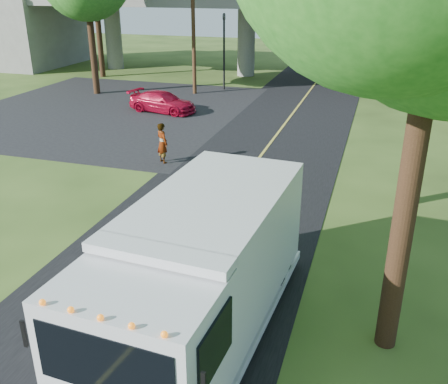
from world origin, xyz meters
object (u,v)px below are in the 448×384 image
at_px(traffic_signal, 224,44).
at_px(red_sedan, 163,102).
at_px(step_van, 201,270).
at_px(utility_pole, 193,24).
at_px(pedestrian, 162,143).

relative_size(traffic_signal, red_sedan, 1.25).
xyz_separation_m(step_van, red_sedan, (-9.12, 18.51, -1.09)).
height_order(utility_pole, red_sedan, utility_pole).
distance_m(traffic_signal, red_sedan, 8.04).
height_order(step_van, pedestrian, step_van).
bearing_deg(traffic_signal, utility_pole, -126.87).
bearing_deg(utility_pole, step_van, -69.17).
bearing_deg(pedestrian, utility_pole, -38.65).
bearing_deg(red_sedan, step_van, -143.99).
relative_size(utility_pole, step_van, 1.19).
height_order(utility_pole, step_van, utility_pole).
xyz_separation_m(utility_pole, pedestrian, (3.67, -13.74, -3.72)).
bearing_deg(traffic_signal, pedestrian, -82.13).
bearing_deg(traffic_signal, step_van, -73.64).
distance_m(utility_pole, step_van, 25.81).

